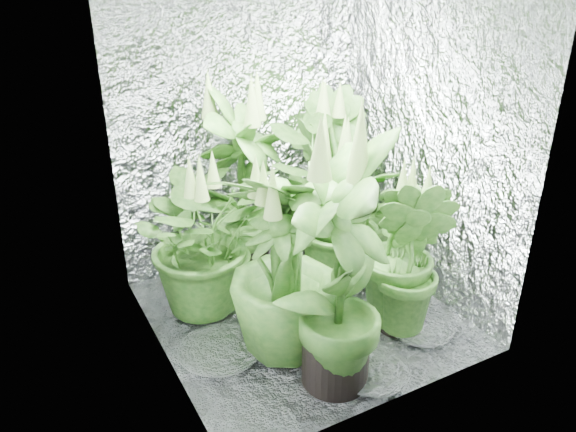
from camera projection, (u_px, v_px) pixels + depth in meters
The scene contains 11 objects.
ground at pixel (302, 314), 3.24m from camera, with size 1.60×1.60×0.00m, color white.
walls at pixel (304, 149), 2.82m from camera, with size 1.62×1.62×2.00m.
plant_a at pixel (204, 238), 3.11m from camera, with size 0.80×0.80×0.97m.
plant_b at pixel (242, 188), 3.38m from camera, with size 0.89×0.89×1.31m.
plant_c at pixel (327, 177), 3.68m from camera, with size 0.69×0.69×1.20m.
plant_d at pixel (284, 267), 2.74m from camera, with size 0.78×0.78×1.08m.
plant_e at pixel (346, 208), 3.36m from camera, with size 0.92×0.92×1.07m.
plant_f at pixel (339, 269), 2.48m from camera, with size 0.85×0.85×1.35m.
plant_g at pixel (406, 255), 2.95m from camera, with size 0.65×0.65×0.98m.
circulation_fan at pixel (349, 240), 3.74m from camera, with size 0.16×0.33×0.38m.
plant_label at pixel (353, 329), 2.62m from camera, with size 0.05×0.01×0.08m, color white.
Camera 1 is at (-1.36, -2.33, 1.88)m, focal length 35.00 mm.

